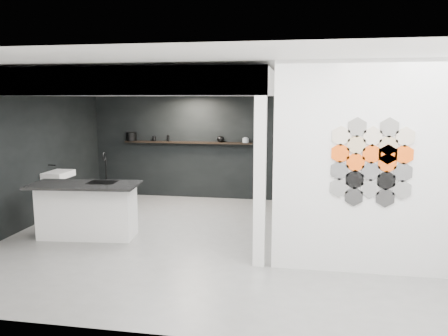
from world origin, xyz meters
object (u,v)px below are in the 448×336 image
partition_panel (368,169)px  glass_bowl (246,140)px  kettle (220,139)px  glass_vase (246,140)px  kitchen_island (87,209)px  stockpot (131,136)px  bottle_dark (168,138)px  wall_basin (58,175)px  utensil_cup (154,139)px

partition_panel → glass_bowl: bearing=118.2°
kettle → glass_vase: 0.57m
kitchen_island → stockpot: 3.29m
glass_vase → bottle_dark: size_ratio=0.83×
kettle → glass_bowl: kettle is taller
glass_bowl → kettle: bearing=180.0°
wall_basin → bottle_dark: 2.65m
wall_basin → stockpot: (0.69, 2.07, 0.57)m
stockpot → kettle: size_ratio=1.45×
partition_panel → glass_bowl: 4.39m
partition_panel → kitchen_island: 4.51m
kitchen_island → bottle_dark: 3.28m
kettle → kitchen_island: bearing=-133.2°
kitchen_island → utensil_cup: utensil_cup is taller
wall_basin → stockpot: size_ratio=2.48×
stockpot → bottle_dark: (0.89, 0.00, -0.03)m
utensil_cup → partition_panel: bearing=-42.5°
bottle_dark → utensil_cup: bearing=180.0°
partition_panel → kitchen_island: bearing=170.3°
stockpot → kettle: 2.13m
kettle → wall_basin: bearing=-158.4°
bottle_dark → wall_basin: bearing=-127.4°
stockpot → glass_vase: (2.70, 0.00, -0.04)m
kettle → bottle_dark: 1.24m
partition_panel → glass_bowl: partition_panel is taller
partition_panel → wall_basin: size_ratio=4.67×
stockpot → kettle: (2.13, 0.00, -0.03)m
kitchen_island → kettle: kettle is taller
kettle → glass_vase: size_ratio=1.39×
kitchen_island → kettle: 3.67m
stockpot → glass_vase: size_ratio=2.02×
stockpot → utensil_cup: 0.55m
stockpot → bottle_dark: size_ratio=1.68×
kettle → glass_vase: bearing=-14.7°
wall_basin → glass_vase: glass_vase is taller
kitchen_island → stockpot: bearing=92.1°
bottle_dark → utensil_cup: (-0.34, 0.00, -0.02)m
kettle → stockpot: bearing=165.3°
glass_bowl → bottle_dark: size_ratio=0.99×
wall_basin → glass_bowl: bearing=31.3°
kitchen_island → glass_vase: bearing=48.3°
glass_vase → utensil_cup: 2.15m
kettle → bottle_dark: bearing=165.3°
partition_panel → stockpot: partition_panel is taller
wall_basin → glass_vase: bearing=31.3°
wall_basin → glass_vase: size_ratio=5.01×
stockpot → wall_basin: bearing=-108.5°
partition_panel → stockpot: (-4.78, 3.87, 0.02)m
kitchen_island → kettle: bearing=55.8°
glass_bowl → kitchen_island: bearing=-126.1°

